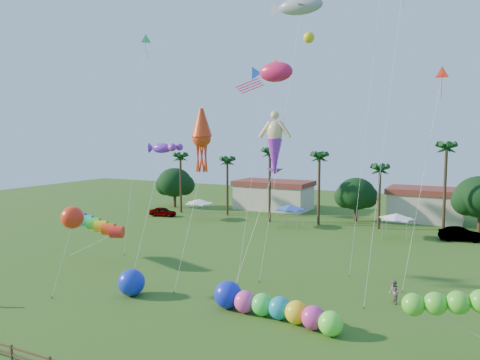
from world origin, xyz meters
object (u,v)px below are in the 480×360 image
at_px(caterpillar_inflatable, 271,306).
at_px(blue_ball, 131,282).
at_px(car_b, 461,234).
at_px(car_a, 163,212).
at_px(spectator_b, 394,292).

distance_m(caterpillar_inflatable, blue_ball, 11.51).
height_order(caterpillar_inflatable, blue_ball, blue_ball).
distance_m(car_b, blue_ball, 39.37).
distance_m(car_b, caterpillar_inflatable, 33.54).
height_order(car_a, blue_ball, blue_ball).
height_order(car_a, car_b, car_b).
relative_size(car_b, spectator_b, 2.76).
relative_size(spectator_b, blue_ball, 0.84).
xyz_separation_m(car_a, blue_ball, (19.27, -30.24, 0.35)).
bearing_deg(spectator_b, caterpillar_inflatable, -75.73).
height_order(car_b, spectator_b, spectator_b).
bearing_deg(spectator_b, car_a, -150.42).
relative_size(car_a, caterpillar_inflatable, 0.42).
distance_m(car_a, blue_ball, 35.86).
height_order(car_a, caterpillar_inflatable, caterpillar_inflatable).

